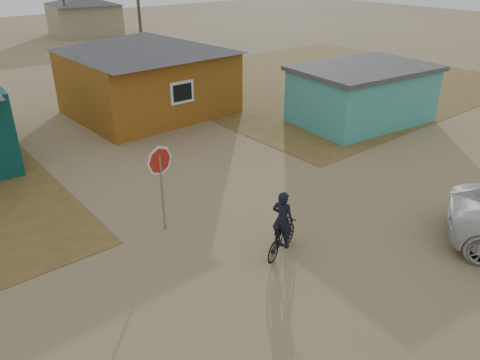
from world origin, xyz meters
name	(u,v)px	position (x,y,z in m)	size (l,w,h in m)	color
ground	(331,256)	(0.00, 0.00, 0.00)	(120.00, 120.00, 0.00)	#8C7651
grass_ne	(321,80)	(14.00, 13.00, 0.01)	(20.00, 18.00, 0.00)	brown
house_yellow	(148,72)	(2.50, 14.00, 2.00)	(7.72, 6.76, 3.90)	#8E5215
shed_turquoise	(362,94)	(9.50, 6.50, 1.31)	(6.71, 4.93, 2.60)	teal
house_beige_east	(84,15)	(10.00, 40.00, 1.86)	(6.95, 6.05, 3.60)	gray
utility_pole_near	(139,7)	(6.50, 22.00, 4.14)	(1.40, 0.20, 8.00)	brown
stop_sign	(160,170)	(-2.72, 3.91, 1.89)	(0.83, 0.22, 2.59)	gray
cyclist	(282,231)	(-0.94, 0.93, 0.67)	(1.67, 1.01, 1.83)	black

